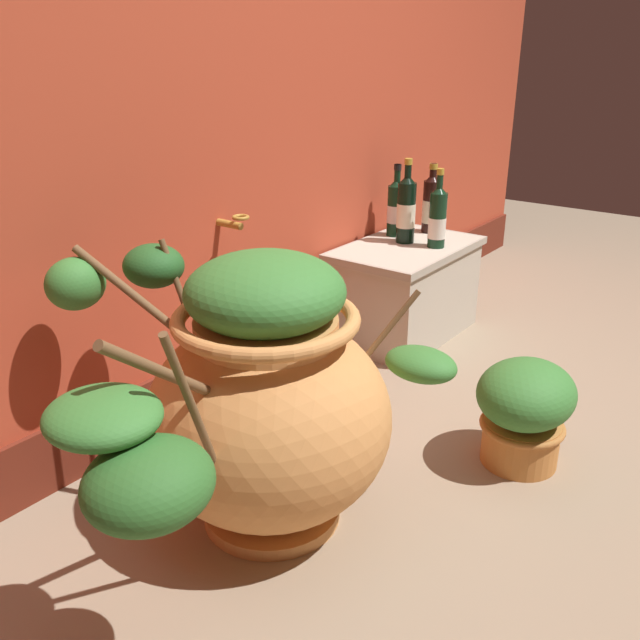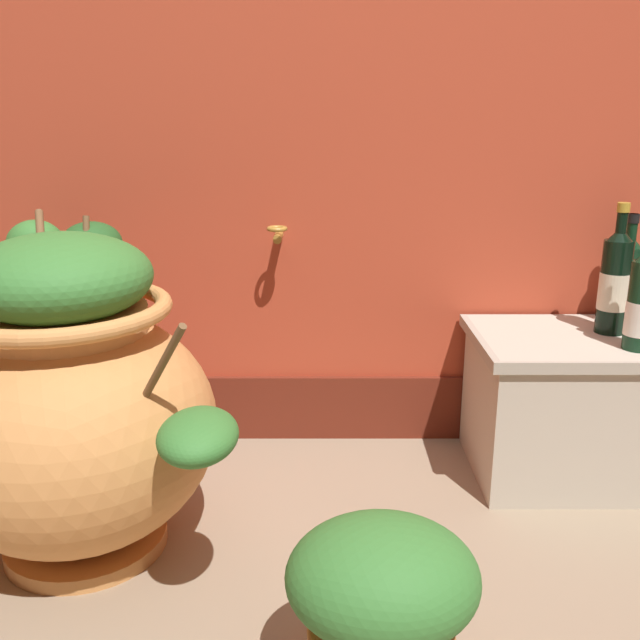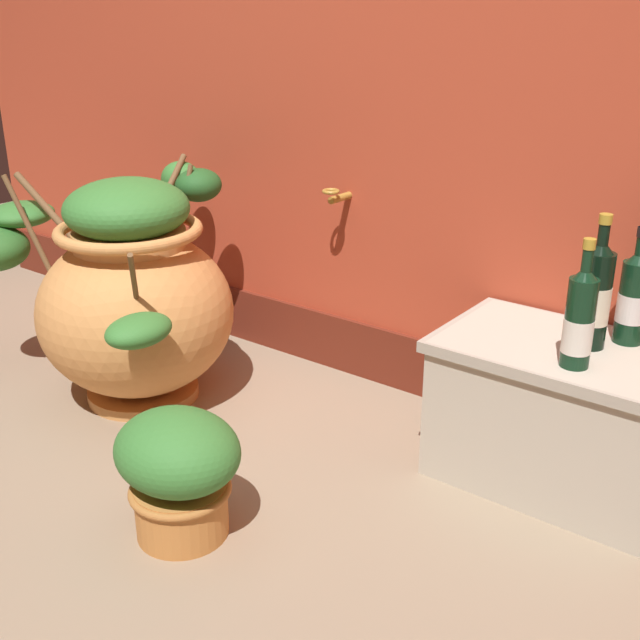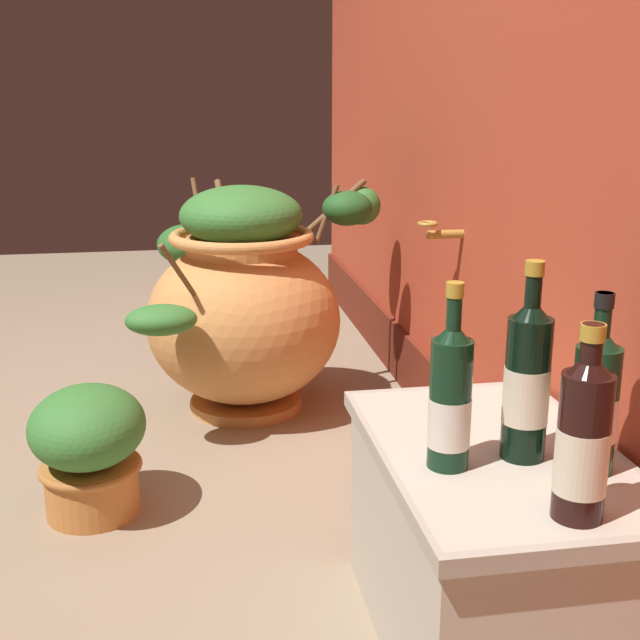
% 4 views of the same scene
% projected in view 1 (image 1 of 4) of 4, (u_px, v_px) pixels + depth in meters
% --- Properties ---
extents(ground_plane, '(7.00, 7.00, 0.00)m').
position_uv_depth(ground_plane, '(552.00, 472.00, 2.01)').
color(ground_plane, gray).
extents(back_wall, '(4.40, 0.33, 2.60)m').
position_uv_depth(back_wall, '(234.00, 3.00, 2.19)').
color(back_wall, '#B74228').
rests_on(back_wall, ground_plane).
extents(terracotta_urn, '(1.01, 0.84, 0.73)m').
position_uv_depth(terracotta_urn, '(263.00, 400.00, 1.68)').
color(terracotta_urn, '#D68E4C').
rests_on(terracotta_urn, ground_plane).
extents(stone_ledge, '(0.66, 0.42, 0.40)m').
position_uv_depth(stone_ledge, '(405.00, 287.00, 2.89)').
color(stone_ledge, beige).
rests_on(stone_ledge, ground_plane).
extents(wine_bottle_left, '(0.08, 0.08, 0.34)m').
position_uv_depth(wine_bottle_left, '(406.00, 208.00, 2.81)').
color(wine_bottle_left, black).
rests_on(wine_bottle_left, stone_ledge).
extents(wine_bottle_middle, '(0.08, 0.08, 0.30)m').
position_uv_depth(wine_bottle_middle, '(396.00, 207.00, 2.91)').
color(wine_bottle_middle, black).
rests_on(wine_bottle_middle, stone_ledge).
extents(wine_bottle_right, '(0.08, 0.08, 0.30)m').
position_uv_depth(wine_bottle_right, '(431.00, 203.00, 2.97)').
color(wine_bottle_right, black).
rests_on(wine_bottle_right, stone_ledge).
extents(wine_bottle_back, '(0.07, 0.07, 0.32)m').
position_uv_depth(wine_bottle_back, '(438.00, 217.00, 2.75)').
color(wine_bottle_back, black).
rests_on(wine_bottle_back, stone_ledge).
extents(potted_shrub, '(0.32, 0.28, 0.33)m').
position_uv_depth(potted_shrub, '(524.00, 409.00, 2.00)').
color(potted_shrub, '#CC7F3D').
rests_on(potted_shrub, ground_plane).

